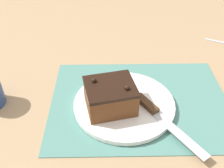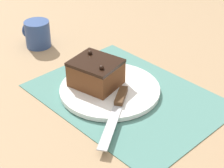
% 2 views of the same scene
% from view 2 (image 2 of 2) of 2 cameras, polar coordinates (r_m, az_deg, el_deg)
% --- Properties ---
extents(ground_plane, '(3.00, 3.00, 0.00)m').
position_cam_2_polar(ground_plane, '(0.94, 2.22, -1.93)').
color(ground_plane, '#9E7F5B').
extents(placemat_woven, '(0.46, 0.34, 0.00)m').
position_cam_2_polar(placemat_woven, '(0.94, 2.22, -1.83)').
color(placemat_woven, slate).
rests_on(placemat_woven, ground_plane).
extents(cake_plate, '(0.25, 0.25, 0.01)m').
position_cam_2_polar(cake_plate, '(0.95, -0.33, -0.83)').
color(cake_plate, white).
rests_on(cake_plate, placemat_woven).
extents(chocolate_cake, '(0.14, 0.12, 0.08)m').
position_cam_2_polar(chocolate_cake, '(0.94, -2.47, 1.72)').
color(chocolate_cake, brown).
rests_on(chocolate_cake, cake_plate).
extents(serving_knife, '(0.14, 0.20, 0.01)m').
position_cam_2_polar(serving_knife, '(0.87, 0.87, -3.34)').
color(serving_knife, '#472D19').
rests_on(serving_knife, cake_plate).
extents(coffee_mug, '(0.09, 0.08, 0.08)m').
position_cam_2_polar(coffee_mug, '(1.19, -11.25, 7.55)').
color(coffee_mug, navy).
rests_on(coffee_mug, ground_plane).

